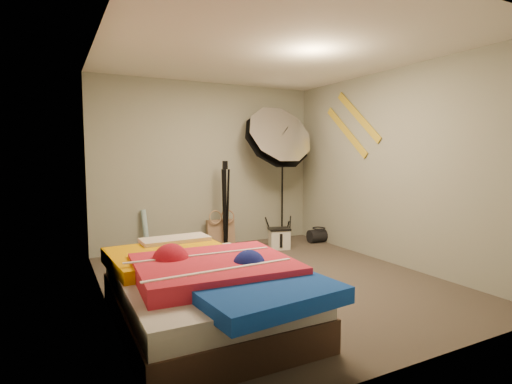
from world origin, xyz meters
TOP-DOWN VIEW (x-y plane):
  - floor at (0.00, 0.00)m, footprint 4.00×4.00m
  - ceiling at (0.00, 0.00)m, footprint 4.00×4.00m
  - wall_back at (0.00, 2.00)m, footprint 3.50×0.00m
  - wall_front at (0.00, -2.00)m, footprint 3.50×0.00m
  - wall_left at (-1.75, 0.00)m, footprint 0.00×4.00m
  - wall_right at (1.75, 0.00)m, footprint 0.00×4.00m
  - tote_bag at (0.12, 1.82)m, footprint 0.44×0.24m
  - wrapping_roll at (-1.00, 1.90)m, footprint 0.13×0.20m
  - camera_case at (0.85, 1.28)m, footprint 0.34×0.28m
  - duffel_bag at (1.65, 1.38)m, footprint 0.36×0.23m
  - wall_stripe_upper at (1.73, 0.60)m, footprint 0.02×0.91m
  - wall_stripe_lower at (1.73, 0.85)m, footprint 0.02×0.91m
  - bed at (-1.07, -0.69)m, footprint 1.42×2.16m
  - photo_umbrella at (1.00, 1.64)m, footprint 1.34×1.02m
  - camera_tripod at (0.14, 1.69)m, footprint 0.09×0.09m

SIDE VIEW (x-z plane):
  - floor at x=0.00m, z-range 0.00..0.00m
  - duffel_bag at x=1.65m, z-range 0.00..0.21m
  - camera_case at x=0.85m, z-range 0.00..0.29m
  - tote_bag at x=0.12m, z-range -0.01..0.43m
  - bed at x=-1.07m, z-range 0.00..0.57m
  - wrapping_roll at x=-1.00m, z-range 0.00..0.64m
  - camera_tripod at x=0.14m, z-range 0.10..1.42m
  - wall_back at x=0.00m, z-range -0.50..3.00m
  - wall_front at x=0.00m, z-range -0.50..3.00m
  - wall_left at x=-1.75m, z-range -0.75..3.25m
  - wall_right at x=1.75m, z-range -0.75..3.25m
  - photo_umbrella at x=1.00m, z-range 0.50..2.79m
  - wall_stripe_lower at x=1.73m, z-range 1.36..2.14m
  - wall_stripe_upper at x=1.73m, z-range 1.56..2.34m
  - ceiling at x=0.00m, z-range 2.50..2.50m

